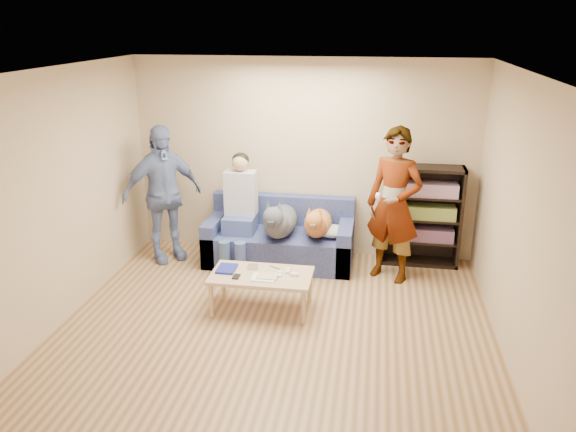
% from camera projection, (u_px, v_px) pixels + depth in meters
% --- Properties ---
extents(ground, '(5.00, 5.00, 0.00)m').
position_uv_depth(ground, '(268.00, 348.00, 5.48)').
color(ground, brown).
rests_on(ground, ground).
extents(ceiling, '(5.00, 5.00, 0.00)m').
position_uv_depth(ceiling, '(265.00, 75.00, 4.62)').
color(ceiling, white).
rests_on(ceiling, ground).
extents(wall_back, '(4.50, 0.00, 4.50)m').
position_uv_depth(wall_back, '(304.00, 159.00, 7.38)').
color(wall_back, tan).
rests_on(wall_back, ground).
extents(wall_front, '(4.50, 0.00, 4.50)m').
position_uv_depth(wall_front, '(167.00, 397.00, 2.72)').
color(wall_front, tan).
rests_on(wall_front, ground).
extents(wall_left, '(0.00, 5.00, 5.00)m').
position_uv_depth(wall_left, '(37.00, 210.00, 5.39)').
color(wall_left, tan).
rests_on(wall_left, ground).
extents(wall_right, '(0.00, 5.00, 5.00)m').
position_uv_depth(wall_right, '(529.00, 238.00, 4.71)').
color(wall_right, tan).
rests_on(wall_right, ground).
extents(blanket, '(0.41, 0.34, 0.14)m').
position_uv_depth(blanket, '(332.00, 231.00, 7.11)').
color(blanket, '#A0A0A5').
rests_on(blanket, sofa).
extents(person_standing_right, '(0.81, 0.70, 1.88)m').
position_uv_depth(person_standing_right, '(394.00, 205.00, 6.68)').
color(person_standing_right, gray).
rests_on(person_standing_right, ground).
extents(person_standing_left, '(1.08, 1.02, 1.80)m').
position_uv_depth(person_standing_left, '(162.00, 194.00, 7.24)').
color(person_standing_left, '#7584BB').
rests_on(person_standing_left, ground).
extents(held_controller, '(0.06, 0.13, 0.03)m').
position_uv_depth(held_controller, '(378.00, 195.00, 6.46)').
color(held_controller, white).
rests_on(held_controller, person_standing_right).
extents(notebook_blue, '(0.20, 0.26, 0.03)m').
position_uv_depth(notebook_blue, '(227.00, 269.00, 6.19)').
color(notebook_blue, navy).
rests_on(notebook_blue, coffee_table).
extents(papers, '(0.26, 0.20, 0.02)m').
position_uv_depth(papers, '(264.00, 278.00, 5.99)').
color(papers, white).
rests_on(papers, coffee_table).
extents(magazine, '(0.22, 0.17, 0.01)m').
position_uv_depth(magazine, '(267.00, 276.00, 6.00)').
color(magazine, '#BEB898').
rests_on(magazine, coffee_table).
extents(camera_silver, '(0.11, 0.06, 0.05)m').
position_uv_depth(camera_silver, '(253.00, 267.00, 6.21)').
color(camera_silver, '#B0AFB3').
rests_on(camera_silver, coffee_table).
extents(controller_a, '(0.04, 0.13, 0.03)m').
position_uv_depth(controller_a, '(288.00, 271.00, 6.13)').
color(controller_a, silver).
rests_on(controller_a, coffee_table).
extents(controller_b, '(0.09, 0.06, 0.03)m').
position_uv_depth(controller_b, '(294.00, 274.00, 6.05)').
color(controller_b, silver).
rests_on(controller_b, coffee_table).
extents(headphone_cup_a, '(0.07, 0.07, 0.02)m').
position_uv_depth(headphone_cup_a, '(279.00, 275.00, 6.04)').
color(headphone_cup_a, silver).
rests_on(headphone_cup_a, coffee_table).
extents(headphone_cup_b, '(0.07, 0.07, 0.02)m').
position_uv_depth(headphone_cup_b, '(280.00, 272.00, 6.11)').
color(headphone_cup_b, silver).
rests_on(headphone_cup_b, coffee_table).
extents(pen_orange, '(0.13, 0.06, 0.01)m').
position_uv_depth(pen_orange, '(256.00, 280.00, 5.94)').
color(pen_orange, '#C4691B').
rests_on(pen_orange, coffee_table).
extents(pen_black, '(0.13, 0.08, 0.01)m').
position_uv_depth(pen_black, '(275.00, 268.00, 6.24)').
color(pen_black, black).
rests_on(pen_black, coffee_table).
extents(wallet, '(0.07, 0.12, 0.02)m').
position_uv_depth(wallet, '(236.00, 277.00, 6.01)').
color(wallet, black).
rests_on(wallet, coffee_table).
extents(sofa, '(1.90, 0.85, 0.82)m').
position_uv_depth(sofa, '(280.00, 241.00, 7.38)').
color(sofa, '#515B93').
rests_on(sofa, ground).
extents(person_seated, '(0.40, 0.73, 1.47)m').
position_uv_depth(person_seated, '(239.00, 206.00, 7.17)').
color(person_seated, '#415590').
rests_on(person_seated, sofa).
extents(dog_gray, '(0.41, 1.25, 0.59)m').
position_uv_depth(dog_gray, '(279.00, 221.00, 7.05)').
color(dog_gray, '#45464E').
rests_on(dog_gray, sofa).
extents(dog_tan, '(0.35, 1.14, 0.51)m').
position_uv_depth(dog_tan, '(317.00, 223.00, 7.07)').
color(dog_tan, '#C9713D').
rests_on(dog_tan, sofa).
extents(coffee_table, '(1.10, 0.60, 0.42)m').
position_uv_depth(coffee_table, '(261.00, 278.00, 6.10)').
color(coffee_table, tan).
rests_on(coffee_table, ground).
extents(bookshelf, '(1.00, 0.34, 1.30)m').
position_uv_depth(bookshelf, '(421.00, 213.00, 7.19)').
color(bookshelf, black).
rests_on(bookshelf, ground).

